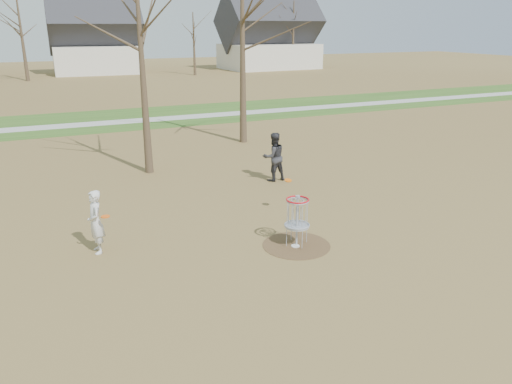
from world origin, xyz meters
The scene contains 11 objects.
ground centered at (0.00, 0.00, 0.00)m, with size 160.00×160.00×0.00m, color brown.
green_band centered at (0.00, 21.00, 0.01)m, with size 160.00×8.00×0.01m, color #2D5119.
footpath centered at (0.00, 20.00, 0.01)m, with size 160.00×1.50×0.01m, color #9E9E99.
dirt_circle centered at (0.00, 0.00, 0.01)m, with size 1.80×1.80×0.01m, color #47331E.
player_standing centered at (-4.83, 1.73, 0.82)m, with size 0.60×0.39×1.65m, color silver.
player_throwing centered at (2.01, 5.51, 0.91)m, with size 0.88×0.69×1.82m, color #2C2C30.
disc_grounded centered at (-0.06, -0.06, 0.02)m, with size 0.22×0.22×0.02m, color white.
discs_in_play centered at (-1.72, 1.87, 1.05)m, with size 5.75×1.06×0.07m.
disc_golf_basket centered at (0.00, 0.00, 0.91)m, with size 0.64×0.64×1.35m.
bare_trees centered at (1.78, 35.79, 5.35)m, with size 52.62×44.98×9.00m.
houses_row centered at (4.32, 52.56, 3.52)m, with size 56.51×10.01×7.26m.
Camera 1 is at (-5.90, -10.57, 5.52)m, focal length 35.00 mm.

